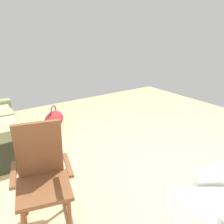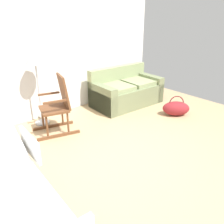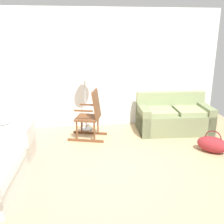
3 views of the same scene
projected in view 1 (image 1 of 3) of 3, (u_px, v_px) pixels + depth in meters
name	position (u px, v px, depth m)	size (l,w,h in m)	color
ground_plane	(140.00, 158.00, 3.49)	(6.41, 6.41, 0.00)	tan
rocking_chair	(43.00, 179.00, 2.18)	(0.86, 0.66, 1.05)	brown
duffel_bag	(54.00, 119.00, 4.53)	(0.63, 0.61, 0.43)	maroon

